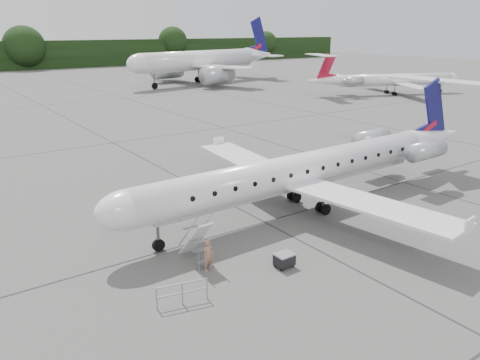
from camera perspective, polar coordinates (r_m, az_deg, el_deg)
ground at (r=29.37m, az=11.34°, el=-4.94°), size 320.00×320.00×0.00m
main_regional_jet at (r=29.50m, az=7.12°, el=3.11°), size 29.70×21.64×7.52m
airstair at (r=23.72m, az=-5.43°, el=-7.26°), size 0.89×2.09×2.36m
passenger at (r=22.97m, az=-3.86°, el=-9.13°), size 0.63×0.46×1.62m
safety_railing at (r=20.63m, az=-7.04°, el=-13.61°), size 2.16×0.60×1.00m
baggage_cart at (r=23.50m, az=5.42°, el=-9.66°), size 0.91×0.74×0.78m
bg_narrowbody at (r=102.00m, az=-4.99°, el=15.44°), size 43.49×35.33×13.79m
bg_regional_right at (r=89.69m, az=18.63°, el=12.17°), size 32.91×28.51×7.24m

